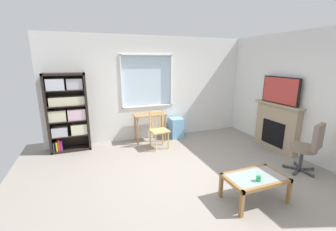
# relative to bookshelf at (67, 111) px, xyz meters

# --- Properties ---
(ground) EXTENTS (6.43, 5.66, 0.02)m
(ground) POSITION_rel_bookshelf_xyz_m (2.10, -2.09, -0.98)
(ground) COLOR gray
(wall_back_with_window) EXTENTS (5.43, 0.15, 2.75)m
(wall_back_with_window) POSITION_rel_bookshelf_xyz_m (2.12, 0.24, 0.38)
(wall_back_with_window) COLOR silver
(wall_back_with_window) RESTS_ON ground
(wall_right) EXTENTS (0.12, 4.86, 2.75)m
(wall_right) POSITION_rel_bookshelf_xyz_m (4.88, -2.09, 0.40)
(wall_right) COLOR silver
(wall_right) RESTS_ON ground
(bookshelf) EXTENTS (0.90, 0.38, 1.84)m
(bookshelf) POSITION_rel_bookshelf_xyz_m (0.00, 0.00, 0.00)
(bookshelf) COLOR black
(bookshelf) RESTS_ON ground
(desk_under_window) EXTENTS (0.84, 0.40, 0.75)m
(desk_under_window) POSITION_rel_bookshelf_xyz_m (1.97, -0.11, -0.37)
(desk_under_window) COLOR #A37547
(desk_under_window) RESTS_ON ground
(wooden_chair) EXTENTS (0.47, 0.45, 0.90)m
(wooden_chair) POSITION_rel_bookshelf_xyz_m (2.04, -0.62, -0.51)
(wooden_chair) COLOR tan
(wooden_chair) RESTS_ON ground
(plastic_drawer_unit) EXTENTS (0.35, 0.40, 0.55)m
(plastic_drawer_unit) POSITION_rel_bookshelf_xyz_m (2.73, -0.06, -0.70)
(plastic_drawer_unit) COLOR #72ADDB
(plastic_drawer_unit) RESTS_ON ground
(fireplace) EXTENTS (0.26, 1.29, 1.12)m
(fireplace) POSITION_rel_bookshelf_xyz_m (4.72, -1.65, -0.41)
(fireplace) COLOR tan
(fireplace) RESTS_ON ground
(tv) EXTENTS (0.06, 1.02, 0.63)m
(tv) POSITION_rel_bookshelf_xyz_m (4.71, -1.65, 0.46)
(tv) COLOR black
(tv) RESTS_ON fireplace
(office_chair) EXTENTS (0.58, 0.57, 1.00)m
(office_chair) POSITION_rel_bookshelf_xyz_m (4.30, -2.82, -0.42)
(office_chair) COLOR #7A6B5B
(office_chair) RESTS_ON ground
(coffee_table) EXTENTS (0.92, 0.55, 0.41)m
(coffee_table) POSITION_rel_bookshelf_xyz_m (2.75, -3.19, -0.63)
(coffee_table) COLOR #8C9E99
(coffee_table) RESTS_ON ground
(sippy_cup) EXTENTS (0.07, 0.07, 0.09)m
(sippy_cup) POSITION_rel_bookshelf_xyz_m (2.70, -3.30, -0.52)
(sippy_cup) COLOR #33B770
(sippy_cup) RESTS_ON coffee_table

